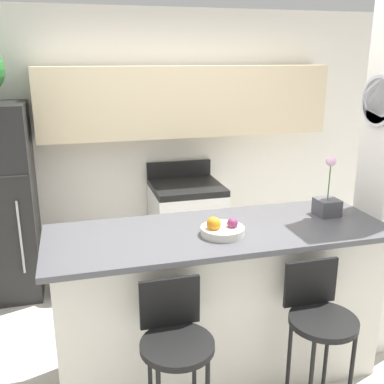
% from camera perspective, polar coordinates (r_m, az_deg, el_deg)
% --- Properties ---
extents(ground_plane, '(14.00, 14.00, 0.00)m').
position_cam_1_polar(ground_plane, '(3.39, 3.19, -21.58)').
color(ground_plane, beige).
extents(wall_back, '(5.60, 0.38, 2.55)m').
position_cam_1_polar(wall_back, '(4.52, -2.76, 8.48)').
color(wall_back, white).
rests_on(wall_back, ground_plane).
extents(counter_bar, '(2.18, 0.77, 1.05)m').
position_cam_1_polar(counter_bar, '(3.08, 3.35, -13.83)').
color(counter_bar, silver).
rests_on(counter_bar, ground_plane).
extents(stove_range, '(0.67, 0.67, 1.07)m').
position_cam_1_polar(stove_range, '(4.51, -0.69, -4.49)').
color(stove_range, white).
rests_on(stove_range, ground_plane).
extents(bar_stool_left, '(0.39, 0.39, 0.98)m').
position_cam_1_polar(bar_stool_left, '(2.47, -2.11, -18.78)').
color(bar_stool_left, black).
rests_on(bar_stool_left, ground_plane).
extents(bar_stool_right, '(0.39, 0.39, 0.98)m').
position_cam_1_polar(bar_stool_right, '(2.75, 15.86, -15.44)').
color(bar_stool_right, black).
rests_on(bar_stool_right, ground_plane).
extents(orchid_vase, '(0.15, 0.15, 0.42)m').
position_cam_1_polar(orchid_vase, '(3.21, 16.81, -1.18)').
color(orchid_vase, '#4C4C51').
rests_on(orchid_vase, counter_bar).
extents(fruit_bowl, '(0.27, 0.27, 0.12)m').
position_cam_1_polar(fruit_bowl, '(2.76, 3.81, -4.76)').
color(fruit_bowl, silver).
rests_on(fruit_bowl, counter_bar).
extents(trash_bin, '(0.28, 0.28, 0.38)m').
position_cam_1_polar(trash_bin, '(4.30, -15.58, -10.22)').
color(trash_bin, black).
rests_on(trash_bin, ground_plane).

